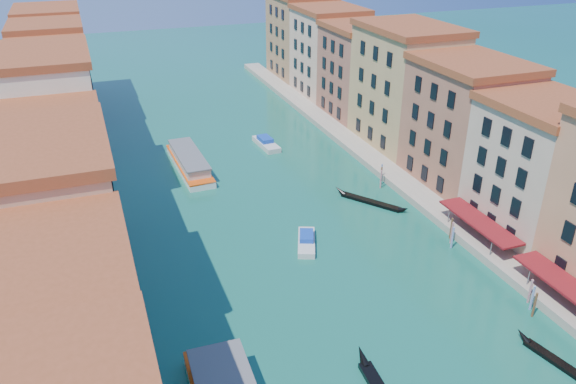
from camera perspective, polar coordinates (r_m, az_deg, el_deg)
name	(u,v)px	position (r m, az deg, el deg)	size (l,w,h in m)	color
left_bank_palazzos	(52,148)	(78.90, -22.84, 4.12)	(12.80, 128.40, 21.00)	beige
right_bank_palazzos	(424,102)	(93.89, 13.64, 8.85)	(12.80, 128.40, 21.00)	#A34531
quay	(376,162)	(93.03, 8.90, 3.04)	(4.00, 140.00, 1.00)	#A29483
mooring_poles_right	(513,284)	(65.53, 21.92, -8.67)	(1.44, 54.24, 3.20)	brown
vaporetto_far	(189,162)	(91.67, -10.00, 3.05)	(4.59, 17.78, 2.63)	white
gondola_right	(567,366)	(58.45, 26.46, -15.57)	(3.04, 10.41, 2.09)	black
gondola_far	(369,201)	(80.53, 8.27, -0.88)	(7.65, 10.18, 1.69)	black
motorboat_mid	(306,241)	(69.84, 1.89, -4.98)	(4.34, 6.82, 1.35)	silver
motorboat_far	(266,143)	(99.54, -2.25, 5.00)	(3.02, 7.83, 1.59)	silver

